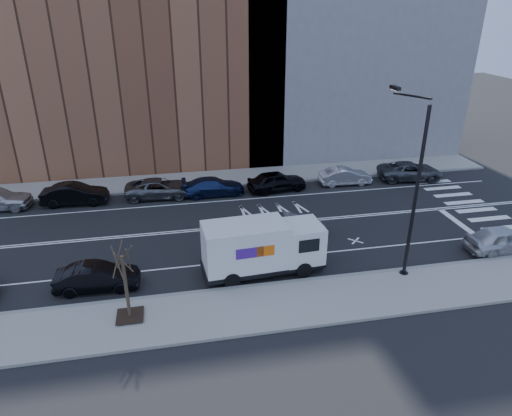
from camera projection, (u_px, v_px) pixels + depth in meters
name	position (u px, v px, depth m)	size (l,w,h in m)	color
ground	(249.00, 226.00, 29.53)	(120.00, 120.00, 0.00)	black
sidewalk_near	(282.00, 305.00, 21.64)	(44.00, 3.60, 0.15)	gray
sidewalk_far	(229.00, 178.00, 37.37)	(44.00, 3.60, 0.15)	gray
curb_near	(273.00, 284.00, 23.24)	(44.00, 0.25, 0.17)	gray
curb_far	(233.00, 185.00, 35.76)	(44.00, 0.25, 0.17)	gray
crosswalk	(470.00, 206.00, 32.35)	(3.00, 14.00, 0.01)	white
road_markings	(249.00, 226.00, 29.53)	(40.00, 8.60, 0.01)	white
bldg_brick	(118.00, 32.00, 37.53)	(26.00, 10.00, 22.00)	brown
bldg_concrete	(350.00, 5.00, 40.23)	(20.00, 10.00, 26.00)	slate
streetlight	(412.00, 183.00, 22.49)	(0.44, 4.02, 9.34)	black
street_tree	(127.00, 293.00, 20.19)	(1.20, 1.20, 3.75)	black
fedex_van	(262.00, 247.00, 23.84)	(6.54, 2.61, 2.93)	black
far_parked_b	(75.00, 194.00, 32.41)	(1.59, 4.55, 1.50)	black
far_parked_c	(159.00, 188.00, 33.62)	(2.28, 4.94, 1.37)	#575B5F
far_parked_d	(213.00, 186.00, 33.99)	(1.87, 4.59, 1.33)	navy
far_parked_e	(277.00, 181.00, 34.73)	(1.81, 4.49, 1.53)	black
far_parked_f	(345.00, 176.00, 35.98)	(1.43, 4.09, 1.35)	silver
far_parked_g	(410.00, 171.00, 36.96)	(2.37, 5.14, 1.43)	#464A4E
driving_sedan	(290.00, 227.00, 27.79)	(1.51, 4.32, 1.42)	#9A9A9E
near_parked_rear_a	(97.00, 277.00, 22.75)	(1.43, 4.11, 1.35)	black
near_parked_front	(504.00, 239.00, 26.23)	(1.78, 4.43, 1.51)	silver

